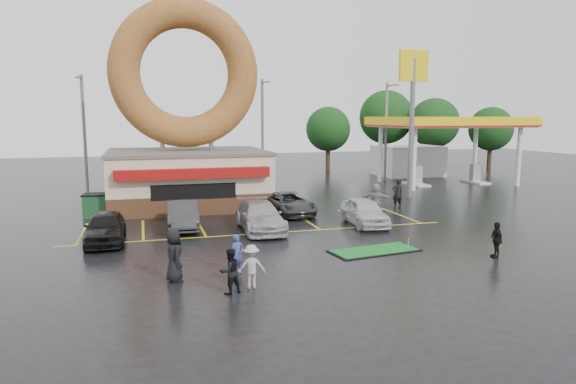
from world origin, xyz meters
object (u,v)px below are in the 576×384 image
object	(u,v)px
car_dgrey	(183,215)
person_cameraman	(496,240)
streetlight_left	(84,132)
car_silver	(260,217)
donut_shop	(187,139)
dumpster	(100,206)
car_white	(365,212)
car_black	(105,227)
streetlight_mid	(263,130)
streetlight_right	(386,129)
shell_sign	(413,96)
person_blue	(237,254)
car_grey	(289,203)
gas_station	(430,141)
putting_green	(374,250)

from	to	relation	value
car_dgrey	person_cameraman	world-z (taller)	person_cameraman
streetlight_left	car_dgrey	world-z (taller)	streetlight_left
streetlight_left	person_cameraman	bearing A→B (deg)	-52.12
car_dgrey	car_silver	bearing A→B (deg)	-19.29
donut_shop	dumpster	bearing A→B (deg)	-155.19
streetlight_left	car_silver	size ratio (longest dim) A/B	1.77
donut_shop	car_silver	size ratio (longest dim) A/B	2.65
car_dgrey	car_white	world-z (taller)	car_dgrey
car_black	person_cameraman	size ratio (longest dim) A/B	2.89
streetlight_mid	person_cameraman	xyz separation A→B (m)	(4.35, -24.59, -4.02)
car_silver	dumpster	bearing A→B (deg)	144.24
streetlight_right	person_cameraman	distance (m)	27.01
car_silver	person_cameraman	xyz separation A→B (m)	(8.43, -7.81, 0.02)
streetlight_right	car_dgrey	size ratio (longest dim) A/B	2.00
car_silver	car_white	xyz separation A→B (m)	(5.80, -0.27, 0.00)
shell_sign	person_blue	xyz separation A→B (m)	(-15.58, -14.96, -6.61)
shell_sign	dumpster	xyz separation A→B (m)	(-21.42, -1.54, -6.73)
car_grey	dumpster	distance (m)	11.27
car_dgrey	streetlight_right	bearing A→B (deg)	42.13
gas_station	car_dgrey	size ratio (longest dim) A/B	3.03
streetlight_left	car_grey	size ratio (longest dim) A/B	1.85
car_silver	donut_shop	bearing A→B (deg)	109.73
car_black	streetlight_right	bearing A→B (deg)	38.09
streetlight_left	streetlight_mid	distance (m)	14.04
streetlight_mid	car_silver	bearing A→B (deg)	-103.65
gas_station	car_white	world-z (taller)	gas_station
person_cameraman	car_silver	bearing A→B (deg)	-120.82
streetlight_mid	gas_station	bearing A→B (deg)	0.08
shell_sign	car_grey	bearing A→B (deg)	-159.00
shell_sign	putting_green	distance (m)	17.78
streetlight_left	car_white	world-z (taller)	streetlight_left
person_blue	dumpster	world-z (taller)	person_blue
car_white	putting_green	size ratio (longest dim) A/B	1.04
car_black	dumpster	bearing A→B (deg)	96.22
streetlight_mid	putting_green	world-z (taller)	streetlight_mid
person_cameraman	dumpster	size ratio (longest dim) A/B	0.85
car_white	person_cameraman	distance (m)	7.99
gas_station	streetlight_left	bearing A→B (deg)	-178.05
streetlight_right	car_black	world-z (taller)	streetlight_right
shell_sign	streetlight_left	xyz separation A→B (m)	(-23.00, 7.92, -2.60)
car_black	car_white	xyz separation A→B (m)	(13.42, 0.37, -0.01)
car_grey	dumpster	world-z (taller)	car_grey
streetlight_left	person_cameraman	xyz separation A→B (m)	(18.35, -23.59, -4.02)
shell_sign	putting_green	size ratio (longest dim) A/B	2.54
car_silver	car_white	size ratio (longest dim) A/B	1.17
donut_shop	person_cameraman	size ratio (longest dim) A/B	8.85
streetlight_left	person_blue	xyz separation A→B (m)	(7.42, -22.88, -4.02)
donut_shop	car_black	xyz separation A→B (m)	(-4.69, -9.47, -3.71)
car_silver	putting_green	xyz separation A→B (m)	(3.92, -5.50, -0.71)
gas_station	person_blue	xyz separation A→B (m)	(-22.58, -23.90, -2.94)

